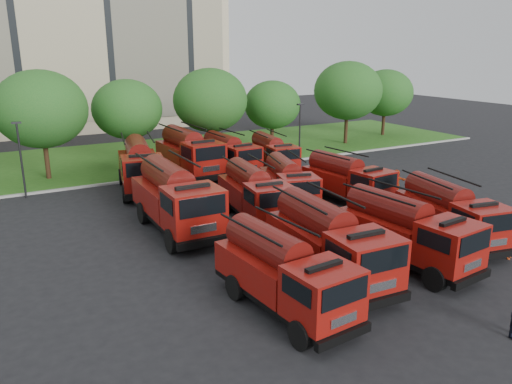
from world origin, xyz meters
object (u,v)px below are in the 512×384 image
(firefighter_5, at_px, (395,192))
(fire_truck_4, at_px, (175,198))
(fire_truck_11, at_px, (272,154))
(firefighter_4, at_px, (253,224))
(fire_truck_7, at_px, (346,179))
(firefighter_0, at_px, (508,258))
(fire_truck_6, at_px, (288,183))
(fire_truck_3, at_px, (449,213))
(fire_truck_9, at_px, (189,153))
(fire_truck_10, at_px, (229,155))
(fire_truck_8, at_px, (140,166))
(fire_truck_1, at_px, (329,242))
(fire_truck_5, at_px, (254,193))
(firefighter_3, at_px, (450,220))
(fire_truck_2, at_px, (406,231))
(fire_truck_0, at_px, (283,272))
(firefighter_2, at_px, (488,241))

(firefighter_5, bearing_deg, fire_truck_4, 32.43)
(fire_truck_11, relative_size, firefighter_4, 3.97)
(fire_truck_7, bearing_deg, fire_truck_4, 172.32)
(firefighter_0, bearing_deg, fire_truck_6, 80.67)
(fire_truck_11, relative_size, firefighter_0, 4.18)
(fire_truck_3, relative_size, fire_truck_11, 1.07)
(fire_truck_6, distance_m, fire_truck_9, 10.64)
(fire_truck_7, distance_m, fire_truck_10, 10.99)
(fire_truck_4, relative_size, fire_truck_8, 1.00)
(firefighter_4, height_order, firefighter_5, firefighter_4)
(fire_truck_1, xyz_separation_m, fire_truck_8, (-3.03, 17.67, 0.07))
(fire_truck_5, distance_m, fire_truck_11, 11.81)
(fire_truck_1, relative_size, fire_truck_8, 0.93)
(fire_truck_1, bearing_deg, firefighter_3, 17.00)
(fire_truck_7, distance_m, firefighter_5, 4.73)
(fire_truck_4, bearing_deg, fire_truck_2, -49.98)
(fire_truck_7, distance_m, fire_truck_9, 13.08)
(fire_truck_2, relative_size, fire_truck_5, 1.02)
(fire_truck_0, height_order, firefighter_2, fire_truck_0)
(fire_truck_1, relative_size, fire_truck_11, 1.14)
(fire_truck_4, height_order, firefighter_3, fire_truck_4)
(fire_truck_1, bearing_deg, fire_truck_10, 80.05)
(fire_truck_1, distance_m, firefighter_4, 7.78)
(fire_truck_11, relative_size, firefighter_5, 4.04)
(fire_truck_3, bearing_deg, fire_truck_10, 111.82)
(fire_truck_9, distance_m, firefighter_4, 12.54)
(fire_truck_5, bearing_deg, fire_truck_10, 78.81)
(fire_truck_0, height_order, fire_truck_2, fire_truck_2)
(fire_truck_3, distance_m, fire_truck_10, 18.78)
(fire_truck_8, xyz_separation_m, firefighter_3, (13.87, -15.04, -1.75))
(fire_truck_11, bearing_deg, firefighter_4, -118.36)
(firefighter_4, bearing_deg, firefighter_3, -150.54)
(fire_truck_0, height_order, fire_truck_11, fire_truck_0)
(fire_truck_3, xyz_separation_m, firefighter_2, (1.85, -1.09, -1.54))
(fire_truck_8, bearing_deg, fire_truck_0, -78.68)
(fire_truck_0, relative_size, firefighter_2, 4.54)
(fire_truck_2, distance_m, fire_truck_3, 4.21)
(fire_truck_2, distance_m, fire_truck_10, 19.42)
(firefighter_3, bearing_deg, fire_truck_9, -62.99)
(firefighter_0, bearing_deg, firefighter_5, 41.74)
(fire_truck_10, bearing_deg, fire_truck_4, -131.49)
(fire_truck_2, relative_size, fire_truck_11, 1.10)
(fire_truck_5, height_order, fire_truck_6, fire_truck_5)
(firefighter_4, bearing_deg, firefighter_5, -120.30)
(fire_truck_2, bearing_deg, fire_truck_1, 167.43)
(fire_truck_5, xyz_separation_m, fire_truck_10, (3.48, 10.43, -0.00))
(fire_truck_4, distance_m, firefighter_0, 17.03)
(fire_truck_5, height_order, firefighter_5, fire_truck_5)
(fire_truck_3, relative_size, fire_truck_7, 1.03)
(firefighter_2, distance_m, firefighter_3, 3.33)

